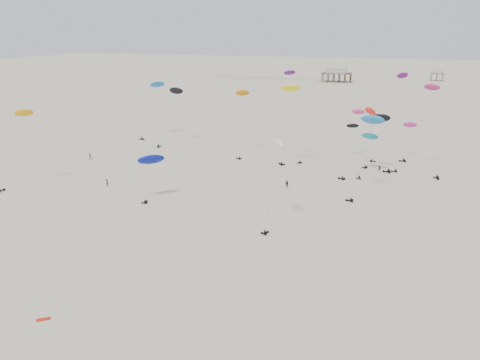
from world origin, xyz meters
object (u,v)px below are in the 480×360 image
(pavilion_main, at_px, (337,76))
(spectator_0, at_px, (107,186))
(rig_4, at_px, (433,109))
(rig_9, at_px, (365,143))
(pavilion_small, at_px, (437,76))

(pavilion_main, height_order, spectator_0, pavilion_main)
(rig_4, relative_size, rig_9, 1.60)
(pavilion_small, height_order, rig_9, rig_9)
(pavilion_main, distance_m, spectator_0, 257.38)
(pavilion_main, xyz_separation_m, spectator_0, (-26.21, -256.01, -4.22))
(pavilion_main, xyz_separation_m, rig_9, (32.95, -223.58, 3.51))
(pavilion_small, height_order, spectator_0, pavilion_small)
(rig_9, relative_size, spectator_0, 6.76)
(rig_9, distance_m, spectator_0, 67.91)
(rig_4, bearing_deg, pavilion_main, -95.70)
(pavilion_main, bearing_deg, rig_4, -77.13)
(pavilion_main, distance_m, pavilion_small, 76.16)
(pavilion_small, bearing_deg, rig_9, -98.31)
(rig_9, bearing_deg, spectator_0, 135.74)
(pavilion_small, xyz_separation_m, rig_4, (-20.60, -246.16, 13.17))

